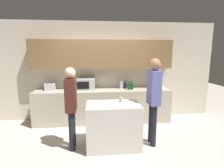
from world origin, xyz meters
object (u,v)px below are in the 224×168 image
at_px(bottle_0, 121,85).
at_px(person_center, 154,94).
at_px(microwave, 85,84).
at_px(cup_0, 121,100).
at_px(person_left, 71,102).
at_px(bottle_3, 132,86).
at_px(potted_plant, 151,81).
at_px(bottle_2, 129,86).
at_px(bottle_1, 125,85).
at_px(toaster, 50,87).

relative_size(bottle_0, person_center, 0.14).
xyz_separation_m(microwave, bottle_0, (0.98, 0.04, -0.06)).
bearing_deg(cup_0, person_left, -171.54).
distance_m(bottle_3, cup_0, 1.25).
height_order(potted_plant, person_left, person_left).
bearing_deg(microwave, potted_plant, 0.05).
xyz_separation_m(bottle_3, person_left, (-1.45, -1.30, -0.04)).
bearing_deg(person_left, person_center, 89.91).
distance_m(bottle_0, bottle_2, 0.25).
height_order(potted_plant, bottle_3, potted_plant).
height_order(bottle_2, person_center, person_center).
xyz_separation_m(microwave, bottle_1, (1.09, 0.04, -0.06)).
relative_size(toaster, cup_0, 2.84).
bearing_deg(bottle_2, person_left, -136.91).
relative_size(bottle_0, cup_0, 2.70).
xyz_separation_m(microwave, person_center, (1.41, -1.39, 0.01)).
bearing_deg(potted_plant, bottle_0, 177.40).
bearing_deg(person_center, cup_0, 77.53).
distance_m(toaster, bottle_3, 2.17).
distance_m(toaster, person_left, 1.58).
xyz_separation_m(bottle_1, cup_0, (-0.31, -1.29, -0.05)).
distance_m(bottle_2, person_center, 1.29).
height_order(microwave, toaster, microwave).
xyz_separation_m(potted_plant, cup_0, (-1.03, -1.25, -0.16)).
relative_size(bottle_0, bottle_2, 1.11).
bearing_deg(bottle_1, bottle_3, -40.67).
xyz_separation_m(toaster, bottle_1, (2.01, 0.03, -0.00)).
relative_size(toaster, bottle_2, 1.16).
bearing_deg(bottle_0, person_center, -73.25).
relative_size(toaster, bottle_3, 1.03).
height_order(bottle_3, person_center, person_center).
relative_size(bottle_3, person_center, 0.14).
bearing_deg(toaster, bottle_0, 1.14).
bearing_deg(bottle_1, potted_plant, -2.79).
relative_size(potted_plant, person_center, 0.23).
relative_size(toaster, person_left, 0.16).
bearing_deg(bottle_3, cup_0, -112.27).
distance_m(bottle_0, person_left, 1.86).
xyz_separation_m(potted_plant, bottle_2, (-0.64, -0.12, -0.11)).
distance_m(cup_0, person_center, 0.65).
distance_m(bottle_0, person_center, 1.49).
distance_m(microwave, person_center, 1.98).
bearing_deg(bottle_2, microwave, 174.18).
xyz_separation_m(bottle_1, bottle_3, (0.16, -0.14, 0.01)).
xyz_separation_m(potted_plant, bottle_3, (-0.56, -0.10, -0.10)).
distance_m(microwave, bottle_1, 1.09).
height_order(bottle_0, person_left, person_left).
bearing_deg(bottle_3, toaster, 177.27).
distance_m(bottle_1, person_left, 1.93).
relative_size(toaster, bottle_0, 1.05).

